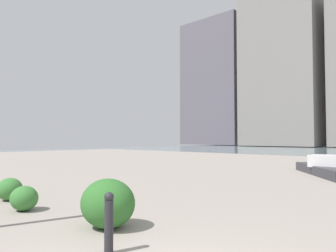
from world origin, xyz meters
The scene contains 7 objects.
building_annex centered at (26.23, -64.99, 19.12)m, with size 15.79×13.73×38.25m.
building_highrise centered at (44.84, -66.84, 15.67)m, with size 16.44×11.63×31.34m.
bollard_near centered at (1.51, -0.66, 0.42)m, with size 0.13×0.13×0.81m.
shrub_round centered at (2.52, -1.38, 0.42)m, with size 0.98×0.89×0.84m.
shrub_wide centered at (4.87, -0.94, 0.26)m, with size 0.61×0.55×0.52m.
shrub_tall centered at (6.26, -1.16, 0.28)m, with size 0.65×0.59×0.55m.
boat centered at (2.14, -12.37, 0.21)m, with size 4.06×4.62×0.95m.
Camera 1 is at (-1.99, 1.91, 1.52)m, focal length 34.12 mm.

